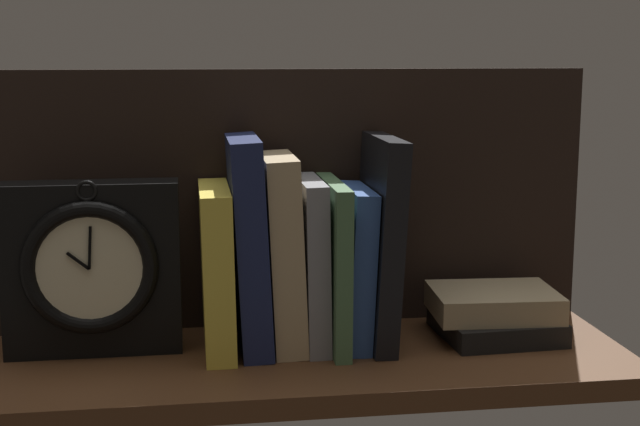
# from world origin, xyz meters

# --- Properties ---
(ground_plane) EXTENTS (0.77, 0.27, 0.03)m
(ground_plane) POSITION_xyz_m (0.00, 0.00, -0.01)
(ground_plane) COLOR #4C2D19
(back_panel) EXTENTS (0.77, 0.01, 0.33)m
(back_panel) POSITION_xyz_m (0.00, 0.13, 0.16)
(back_panel) COLOR black
(back_panel) RESTS_ON ground_plane
(book_yellow_seinlanguage) EXTENTS (0.04, 0.16, 0.19)m
(book_yellow_seinlanguage) POSITION_xyz_m (-0.09, 0.04, 0.10)
(book_yellow_seinlanguage) COLOR gold
(book_yellow_seinlanguage) RESTS_ON ground_plane
(book_navy_bierce) EXTENTS (0.05, 0.14, 0.25)m
(book_navy_bierce) POSITION_xyz_m (-0.06, 0.04, 0.13)
(book_navy_bierce) COLOR #192147
(book_navy_bierce) RESTS_ON ground_plane
(book_tan_shortstories) EXTENTS (0.05, 0.13, 0.23)m
(book_tan_shortstories) POSITION_xyz_m (-0.02, 0.04, 0.11)
(book_tan_shortstories) COLOR tan
(book_tan_shortstories) RESTS_ON ground_plane
(book_gray_chess) EXTENTS (0.03, 0.13, 0.20)m
(book_gray_chess) POSITION_xyz_m (0.02, 0.04, 0.10)
(book_gray_chess) COLOR gray
(book_gray_chess) RESTS_ON ground_plane
(book_green_romantic) EXTENTS (0.02, 0.17, 0.20)m
(book_green_romantic) POSITION_xyz_m (0.04, 0.04, 0.10)
(book_green_romantic) COLOR #476B44
(book_green_romantic) RESTS_ON ground_plane
(book_blue_modern) EXTENTS (0.04, 0.13, 0.19)m
(book_blue_modern) POSITION_xyz_m (0.07, 0.04, 0.09)
(book_blue_modern) COLOR #2D4C8E
(book_blue_modern) RESTS_ON ground_plane
(book_black_skeptic) EXTENTS (0.04, 0.16, 0.25)m
(book_black_skeptic) POSITION_xyz_m (0.10, 0.04, 0.12)
(book_black_skeptic) COLOR black
(book_black_skeptic) RESTS_ON ground_plane
(framed_clock) EXTENTS (0.20, 0.06, 0.21)m
(framed_clock) POSITION_xyz_m (-0.24, 0.04, 0.10)
(framed_clock) COLOR black
(framed_clock) RESTS_ON ground_plane
(book_stack_side) EXTENTS (0.16, 0.14, 0.06)m
(book_stack_side) POSITION_xyz_m (0.25, 0.03, 0.03)
(book_stack_side) COLOR black
(book_stack_side) RESTS_ON ground_plane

